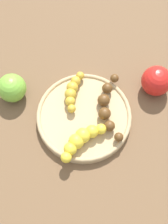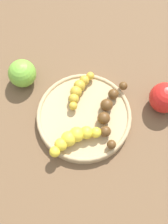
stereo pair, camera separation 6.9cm
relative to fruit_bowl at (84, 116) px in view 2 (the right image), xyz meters
The scene contains 7 objects.
ground_plane 0.01m from the fruit_bowl, ahead, with size 2.40×2.40×0.00m, color brown.
fruit_bowl is the anchor object (origin of this frame).
banana_overripe 0.06m from the fruit_bowl, 18.41° to the left, with size 0.06×0.17×0.03m.
banana_spotted 0.07m from the fruit_bowl, 118.02° to the left, with size 0.04×0.11×0.03m.
banana_yellow 0.07m from the fruit_bowl, 93.06° to the right, with size 0.10×0.09×0.03m.
apple_red 0.19m from the fruit_bowl, 28.00° to the left, with size 0.07×0.07×0.07m, color red.
apple_green 0.18m from the fruit_bowl, 162.04° to the left, with size 0.07×0.07×0.07m, color #72B238.
Camera 2 is at (0.08, -0.27, 0.67)m, focal length 49.56 mm.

